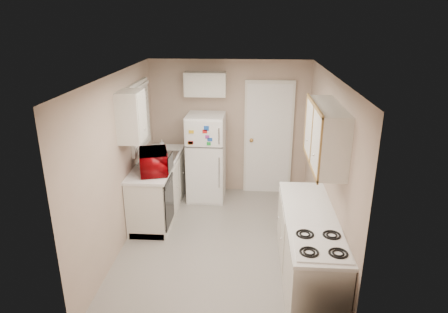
{
  "coord_description": "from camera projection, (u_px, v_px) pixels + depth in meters",
  "views": [
    {
      "loc": [
        0.37,
        -4.98,
        3.11
      ],
      "look_at": [
        0.0,
        0.5,
        1.15
      ],
      "focal_mm": 32.0,
      "sensor_mm": 36.0,
      "label": 1
    }
  ],
  "objects": [
    {
      "name": "right_counter",
      "position": [
        308.0,
        250.0,
        4.78
      ],
      "size": [
        0.6,
        2.0,
        0.9
      ],
      "primitive_type": "cube",
      "color": "silver",
      "rests_on": "floor"
    },
    {
      "name": "soap_bottle",
      "position": [
        162.0,
        143.0,
        6.92
      ],
      "size": [
        0.09,
        0.09,
        0.17
      ],
      "primitive_type": "imported",
      "rotation": [
        0.0,
        0.0,
        0.28
      ],
      "color": "white",
      "rests_on": "left_counter"
    },
    {
      "name": "window_blinds",
      "position": [
        140.0,
        116.0,
        6.29
      ],
      "size": [
        0.1,
        0.98,
        1.08
      ],
      "primitive_type": "cube",
      "color": "silver",
      "rests_on": "wall_left"
    },
    {
      "name": "wall_right",
      "position": [
        327.0,
        168.0,
        5.26
      ],
      "size": [
        3.8,
        3.8,
        0.0
      ],
      "primitive_type": "plane",
      "color": "#BBA290",
      "rests_on": "floor"
    },
    {
      "name": "upper_cabinet_right",
      "position": [
        326.0,
        135.0,
        4.6
      ],
      "size": [
        0.3,
        1.2,
        0.7
      ],
      "primitive_type": "cube",
      "color": "silver",
      "rests_on": "wall_right"
    },
    {
      "name": "refrigerator",
      "position": [
        206.0,
        158.0,
        6.93
      ],
      "size": [
        0.64,
        0.63,
        1.53
      ],
      "primitive_type": "cube",
      "rotation": [
        0.0,
        0.0,
        -0.02
      ],
      "color": "white",
      "rests_on": "floor"
    },
    {
      "name": "floor",
      "position": [
        222.0,
        243.0,
        5.75
      ],
      "size": [
        3.8,
        3.8,
        0.0
      ],
      "primitive_type": "plane",
      "color": "#ACA7A2",
      "rests_on": "ground"
    },
    {
      "name": "microwave",
      "position": [
        154.0,
        162.0,
        5.89
      ],
      "size": [
        0.65,
        0.47,
        0.39
      ],
      "primitive_type": "imported",
      "rotation": [
        0.0,
        0.0,
        1.84
      ],
      "color": "#7F0106",
      "rests_on": "left_counter"
    },
    {
      "name": "wall_front",
      "position": [
        206.0,
        241.0,
        3.56
      ],
      "size": [
        2.8,
        2.8,
        0.0
      ],
      "primitive_type": "plane",
      "color": "#BBA290",
      "rests_on": "floor"
    },
    {
      "name": "interior_door",
      "position": [
        268.0,
        139.0,
        7.11
      ],
      "size": [
        0.86,
        0.06,
        2.08
      ],
      "primitive_type": "cube",
      "color": "white",
      "rests_on": "floor"
    },
    {
      "name": "cabinet_over_fridge",
      "position": [
        205.0,
        84.0,
        6.75
      ],
      "size": [
        0.7,
        0.3,
        0.4
      ],
      "primitive_type": "cube",
      "color": "silver",
      "rests_on": "wall_back"
    },
    {
      "name": "stove",
      "position": [
        317.0,
        286.0,
        4.22
      ],
      "size": [
        0.55,
        0.68,
        0.81
      ],
      "primitive_type": "cube",
      "rotation": [
        0.0,
        0.0,
        -0.02
      ],
      "color": "white",
      "rests_on": "floor"
    },
    {
      "name": "sink",
      "position": [
        159.0,
        160.0,
        6.52
      ],
      "size": [
        0.54,
        0.74,
        0.16
      ],
      "primitive_type": "cube",
      "color": "gray",
      "rests_on": "left_counter"
    },
    {
      "name": "left_counter",
      "position": [
        159.0,
        187.0,
        6.52
      ],
      "size": [
        0.6,
        1.8,
        0.9
      ],
      "primitive_type": "cube",
      "color": "silver",
      "rests_on": "floor"
    },
    {
      "name": "upper_cabinet_left",
      "position": [
        131.0,
        116.0,
        5.43
      ],
      "size": [
        0.3,
        0.45,
        0.7
      ],
      "primitive_type": "cube",
      "color": "silver",
      "rests_on": "wall_left"
    },
    {
      "name": "wall_left",
      "position": [
        119.0,
        163.0,
        5.44
      ],
      "size": [
        3.8,
        3.8,
        0.0
      ],
      "primitive_type": "plane",
      "color": "#BBA290",
      "rests_on": "floor"
    },
    {
      "name": "dishwasher",
      "position": [
        169.0,
        202.0,
        5.92
      ],
      "size": [
        0.03,
        0.58,
        0.72
      ],
      "primitive_type": "cube",
      "color": "black",
      "rests_on": "floor"
    },
    {
      "name": "wall_back",
      "position": [
        229.0,
        128.0,
        7.14
      ],
      "size": [
        2.8,
        2.8,
        0.0
      ],
      "primitive_type": "plane",
      "color": "#BBA290",
      "rests_on": "floor"
    },
    {
      "name": "ceiling",
      "position": [
        221.0,
        75.0,
        4.95
      ],
      "size": [
        3.8,
        3.8,
        0.0
      ],
      "primitive_type": "plane",
      "color": "white",
      "rests_on": "floor"
    }
  ]
}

